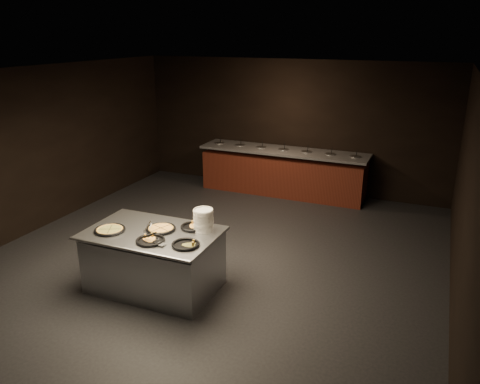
{
  "coord_description": "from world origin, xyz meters",
  "views": [
    {
      "loc": [
        3.07,
        -5.94,
        3.45
      ],
      "look_at": [
        0.38,
        0.3,
        1.11
      ],
      "focal_mm": 35.0,
      "sensor_mm": 36.0,
      "label": 1
    }
  ],
  "objects": [
    {
      "name": "pan_cheese_slices_a",
      "position": [
        0.11,
        -0.71,
        0.88
      ],
      "size": [
        0.35,
        0.35,
        0.04
      ],
      "rotation": [
        0.0,
        0.0,
        1.25
      ],
      "color": "black",
      "rests_on": "serving_counter"
    },
    {
      "name": "pan_cheese_slices_b",
      "position": [
        -0.19,
        -1.32,
        0.88
      ],
      "size": [
        0.38,
        0.38,
        0.04
      ],
      "rotation": [
        0.0,
        0.0,
        1.97
      ],
      "color": "black",
      "rests_on": "serving_counter"
    },
    {
      "name": "salad_bar",
      "position": [
        0.0,
        3.56,
        0.44
      ],
      "size": [
        3.7,
        0.83,
        1.18
      ],
      "color": "#5F2316",
      "rests_on": "ground"
    },
    {
      "name": "server_left",
      "position": [
        -0.39,
        -1.04,
        0.93
      ],
      "size": [
        0.09,
        0.29,
        0.14
      ],
      "rotation": [
        0.0,
        0.0,
        1.66
      ],
      "color": "silver",
      "rests_on": "serving_counter"
    },
    {
      "name": "pan_veggie_whole",
      "position": [
        -0.89,
        -1.26,
        0.88
      ],
      "size": [
        0.42,
        0.42,
        0.04
      ],
      "rotation": [
        0.0,
        0.0,
        0.45
      ],
      "color": "black",
      "rests_on": "serving_counter"
    },
    {
      "name": "server_right",
      "position": [
        -0.12,
        -1.35,
        0.95
      ],
      "size": [
        0.35,
        0.11,
        0.16
      ],
      "rotation": [
        0.0,
        0.0,
        -0.11
      ],
      "color": "silver",
      "rests_on": "serving_counter"
    },
    {
      "name": "serving_counter",
      "position": [
        -0.35,
        -1.04,
        0.41
      ],
      "size": [
        1.83,
        1.19,
        0.87
      ],
      "rotation": [
        0.0,
        0.0,
        0.02
      ],
      "color": "silver",
      "rests_on": "ground"
    },
    {
      "name": "pan_cheese_whole",
      "position": [
        -0.27,
        -0.95,
        0.88
      ],
      "size": [
        0.41,
        0.41,
        0.04
      ],
      "rotation": [
        0.0,
        0.0,
        -0.34
      ],
      "color": "black",
      "rests_on": "serving_counter"
    },
    {
      "name": "pan_veggie_slices",
      "position": [
        0.29,
        -1.25,
        0.88
      ],
      "size": [
        0.36,
        0.36,
        0.04
      ],
      "rotation": [
        0.0,
        0.0,
        -0.09
      ],
      "color": "black",
      "rests_on": "serving_counter"
    },
    {
      "name": "plate_stack",
      "position": [
        0.28,
        -0.72,
        1.02
      ],
      "size": [
        0.27,
        0.27,
        0.3
      ],
      "primitive_type": "cylinder",
      "color": "silver",
      "rests_on": "serving_counter"
    },
    {
      "name": "room",
      "position": [
        0.0,
        0.0,
        1.45
      ],
      "size": [
        7.02,
        8.02,
        2.92
      ],
      "color": "black",
      "rests_on": "ground"
    }
  ]
}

